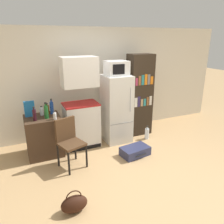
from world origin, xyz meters
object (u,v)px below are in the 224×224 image
(bookshelf, at_px, (140,95))
(bottle_green_tall, at_px, (46,112))
(cereal_box, at_px, (29,109))
(chair, at_px, (69,138))
(bottle_amber_beer, at_px, (47,109))
(bottle_blue_soda, at_px, (52,108))
(refrigerator, at_px, (116,109))
(water_bottle_front, at_px, (147,133))
(bottle_milk_white, at_px, (55,116))
(handbag, at_px, (74,204))
(side_table, at_px, (44,136))
(kitchen_hutch, at_px, (81,107))
(suitcase_large_flat, at_px, (135,151))
(bottle_wine_dark, at_px, (34,115))
(bottle_clear_short, at_px, (42,111))
(microwave, at_px, (117,68))

(bookshelf, relative_size, bottle_green_tall, 6.07)
(cereal_box, relative_size, chair, 0.34)
(bottle_amber_beer, height_order, cereal_box, cereal_box)
(bottle_blue_soda, xyz_separation_m, chair, (0.14, -0.72, -0.38))
(refrigerator, xyz_separation_m, water_bottle_front, (0.66, -0.26, -0.60))
(bookshelf, bearing_deg, bottle_milk_white, -169.67)
(refrigerator, relative_size, handbag, 4.10)
(side_table, relative_size, kitchen_hutch, 0.42)
(chair, relative_size, water_bottle_front, 2.79)
(bottle_amber_beer, relative_size, suitcase_large_flat, 0.36)
(bottle_wine_dark, xyz_separation_m, bottle_amber_beer, (0.26, 0.30, -0.02))
(side_table, xyz_separation_m, bottle_clear_short, (0.02, 0.12, 0.47))
(bottle_amber_beer, distance_m, water_bottle_front, 2.27)
(bottle_green_tall, height_order, suitcase_large_flat, bottle_green_tall)
(bottle_wine_dark, height_order, bottle_clear_short, bottle_wine_dark)
(kitchen_hutch, xyz_separation_m, handbag, (-0.66, -1.82, -0.73))
(refrigerator, height_order, bottle_wine_dark, refrigerator)
(bottle_wine_dark, height_order, handbag, bottle_wine_dark)
(handbag, bearing_deg, bottle_blue_soda, 87.45)
(bottle_green_tall, relative_size, suitcase_large_flat, 0.52)
(side_table, xyz_separation_m, cereal_box, (-0.20, 0.14, 0.54))
(kitchen_hutch, xyz_separation_m, bottle_green_tall, (-0.71, -0.17, 0.06))
(bottle_wine_dark, relative_size, bottle_green_tall, 0.86)
(bottle_green_tall, bearing_deg, bottle_milk_white, -45.44)
(bottle_milk_white, bearing_deg, suitcase_large_flat, -21.48)
(side_table, relative_size, handbag, 2.18)
(refrigerator, bearing_deg, handbag, -129.20)
(water_bottle_front, bearing_deg, refrigerator, 158.15)
(bottle_clear_short, relative_size, suitcase_large_flat, 0.30)
(bookshelf, bearing_deg, water_bottle_front, -89.18)
(kitchen_hutch, xyz_separation_m, suitcase_large_flat, (0.83, -0.85, -0.77))
(kitchen_hutch, height_order, bottle_wine_dark, kitchen_hutch)
(cereal_box, relative_size, handbag, 0.83)
(refrigerator, xyz_separation_m, bottle_clear_short, (-1.56, 0.11, 0.12))
(refrigerator, relative_size, cereal_box, 4.92)
(bookshelf, relative_size, water_bottle_front, 5.93)
(side_table, distance_m, cereal_box, 0.59)
(bottle_blue_soda, xyz_separation_m, bottle_clear_short, (-0.19, 0.01, -0.05))
(bookshelf, height_order, bottle_clear_short, bookshelf)
(bottle_wine_dark, relative_size, cereal_box, 0.89)
(bottle_clear_short, bearing_deg, bookshelf, 0.29)
(bottle_wine_dark, xyz_separation_m, bottle_blue_soda, (0.35, 0.26, 0.02))
(bottle_wine_dark, distance_m, bottle_amber_beer, 0.40)
(chair, bearing_deg, bottle_green_tall, 101.19)
(bottle_milk_white, relative_size, cereal_box, 0.55)
(microwave, bearing_deg, side_table, -179.57)
(side_table, distance_m, bottle_green_tall, 0.54)
(microwave, relative_size, bottle_milk_white, 2.71)
(bottle_green_tall, xyz_separation_m, bottle_clear_short, (-0.06, 0.23, -0.05))
(suitcase_large_flat, bearing_deg, kitchen_hutch, 126.19)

